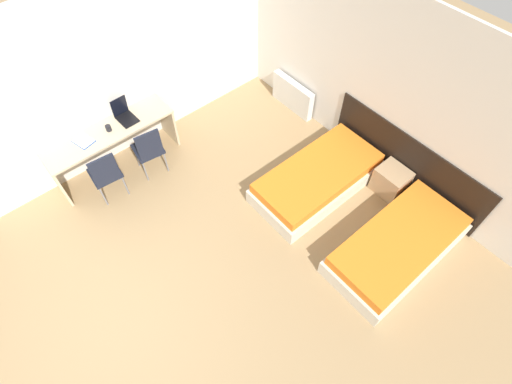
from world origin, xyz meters
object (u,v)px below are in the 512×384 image
(chair_near_laptop, at_px, (149,148))
(laptop, at_px, (124,115))
(bed_near_window, at_px, (317,179))
(bed_near_door, at_px, (397,246))
(nightstand, at_px, (391,181))
(chair_near_notebook, at_px, (105,173))

(chair_near_laptop, bearing_deg, laptop, -170.81)
(bed_near_window, xyz_separation_m, laptop, (-2.39, -1.72, 0.63))
(bed_near_door, bearing_deg, bed_near_window, 180.00)
(bed_near_window, relative_size, nightstand, 4.37)
(bed_near_door, xyz_separation_m, chair_near_laptop, (-3.35, -1.71, 0.33))
(chair_near_notebook, distance_m, laptop, 0.92)
(chair_near_laptop, bearing_deg, bed_near_window, 50.25)
(bed_near_door, height_order, laptop, laptop)
(bed_near_window, distance_m, chair_near_notebook, 3.07)
(bed_near_window, height_order, laptop, laptop)
(nightstand, bearing_deg, bed_near_window, -133.13)
(nightstand, relative_size, laptop, 1.37)
(bed_near_door, height_order, nightstand, nightstand)
(nightstand, bearing_deg, laptop, -141.19)
(bed_near_window, xyz_separation_m, chair_near_laptop, (-1.86, -1.71, 0.33))
(nightstand, bearing_deg, bed_near_door, -46.87)
(bed_near_door, bearing_deg, nightstand, 133.13)
(nightstand, distance_m, chair_near_notebook, 4.15)
(nightstand, distance_m, chair_near_laptop, 3.63)
(bed_near_door, bearing_deg, chair_near_notebook, -144.19)
(nightstand, xyz_separation_m, chair_near_notebook, (-2.61, -3.21, 0.31))
(nightstand, xyz_separation_m, chair_near_laptop, (-2.61, -2.51, 0.31))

